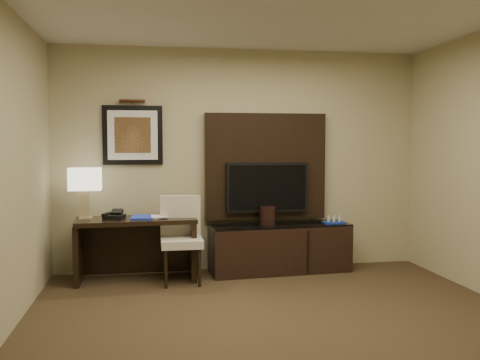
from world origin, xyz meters
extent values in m
cube|color=#372919|center=(0.00, 0.00, -0.01)|extent=(4.50, 5.00, 0.01)
cube|color=tan|center=(0.00, 2.50, 1.35)|extent=(4.50, 0.01, 2.70)
cube|color=black|center=(-1.27, 2.10, 0.36)|extent=(1.36, 0.64, 0.71)
cube|color=black|center=(0.43, 2.20, 0.29)|extent=(1.72, 0.59, 0.58)
cube|color=black|center=(0.30, 2.44, 1.27)|extent=(1.50, 0.12, 1.30)
cube|color=black|center=(0.30, 2.34, 1.02)|extent=(1.00, 0.08, 0.60)
cube|color=black|center=(-1.30, 2.48, 1.65)|extent=(0.70, 0.04, 0.70)
cylinder|color=#442515|center=(-1.30, 2.44, 2.05)|extent=(0.04, 0.04, 0.30)
cube|color=#1B34B0|center=(-1.19, 2.09, 0.72)|extent=(0.27, 0.35, 0.02)
imported|color=#BBAD93|center=(-1.10, 2.07, 0.83)|extent=(0.18, 0.03, 0.25)
cylinder|color=black|center=(0.29, 2.24, 0.69)|extent=(0.24, 0.24, 0.22)
camera|label=1|loc=(-1.12, -3.99, 1.56)|focal=40.00mm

